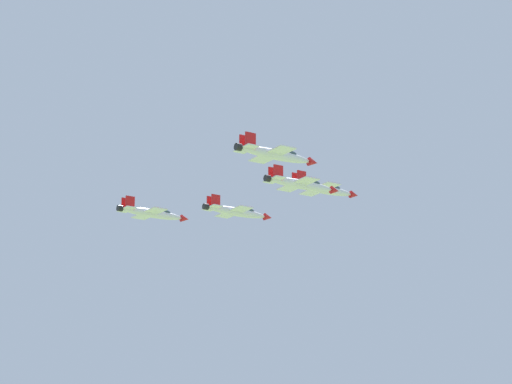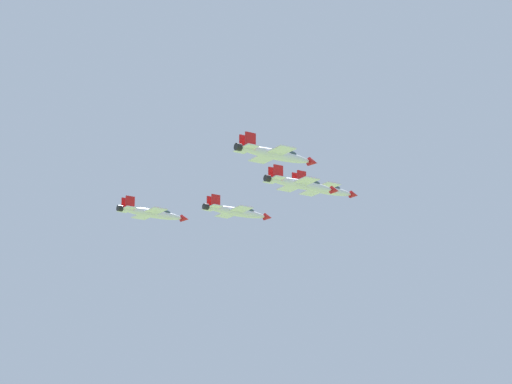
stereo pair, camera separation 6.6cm
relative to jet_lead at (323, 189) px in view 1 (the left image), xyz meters
The scene contains 5 objects.
jet_lead is the anchor object (origin of this frame).
jet_left_wingman 18.13m from the jet_lead, ahead, with size 13.97×12.49×3.49m.
jet_right_wingman 18.08m from the jet_lead, 79.88° to the left, with size 14.40×12.34×3.54m.
jet_left_outer 35.49m from the jet_lead, ahead, with size 14.07×12.62×3.52m.
jet_right_outer 35.45m from the jet_lead, 79.88° to the left, with size 14.59×12.93×3.63m.
Camera 1 is at (7.35, 198.63, 110.64)m, focal length 79.89 mm.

